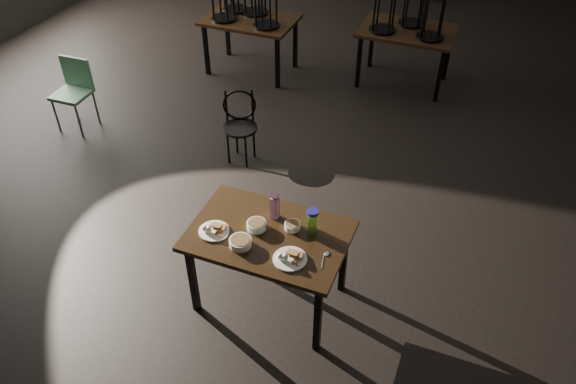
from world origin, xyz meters
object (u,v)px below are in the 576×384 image
at_px(water_bottle, 312,221).
at_px(school_chair, 74,87).
at_px(main_table, 269,241).
at_px(juice_carton, 275,206).
at_px(bentwood_chair, 240,121).

bearing_deg(water_bottle, school_chair, 156.61).
bearing_deg(school_chair, main_table, -29.12).
distance_m(juice_carton, school_chair, 3.46).
bearing_deg(main_table, juice_carton, 97.87).
relative_size(juice_carton, bentwood_chair, 0.31).
xyz_separation_m(main_table, water_bottle, (0.29, 0.15, 0.18)).
relative_size(bentwood_chair, school_chair, 0.94).
distance_m(water_bottle, school_chair, 3.77).
bearing_deg(bentwood_chair, juice_carton, -80.30).
bearing_deg(juice_carton, bentwood_chair, 124.26).
bearing_deg(school_chair, juice_carton, -26.47).
relative_size(water_bottle, bentwood_chair, 0.26).
relative_size(main_table, water_bottle, 5.99).
height_order(main_table, water_bottle, water_bottle).
bearing_deg(main_table, school_chair, 152.46).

